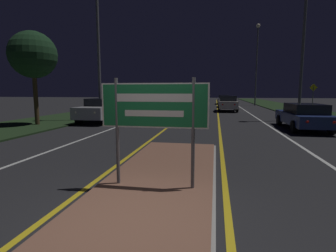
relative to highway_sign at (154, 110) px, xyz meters
The scene contains 22 objects.
ground_plane 2.16m from the highway_sign, 90.00° to the right, with size 160.00×160.00×0.00m, color #232326.
median_island 1.55m from the highway_sign, 90.00° to the left, with size 2.41×8.79×0.10m.
verge_left 20.90m from the highway_sign, 117.12° to the left, with size 5.00×100.00×0.08m.
verge_right 20.90m from the highway_sign, 62.88° to the left, with size 5.00×100.00×0.08m.
centre_line_yellow_left 23.64m from the highway_sign, 93.39° to the left, with size 0.12×70.00×0.01m.
centre_line_yellow_right 23.64m from the highway_sign, 86.61° to the left, with size 0.12×70.00×0.01m.
lane_line_white_left 23.97m from the highway_sign, 100.11° to the left, with size 0.12×70.00×0.01m.
lane_line_white_right 23.97m from the highway_sign, 79.89° to the left, with size 0.12×70.00×0.01m.
edge_line_white_left 24.67m from the highway_sign, 107.00° to the left, with size 0.10×70.00×0.01m.
edge_line_white_right 24.67m from the highway_sign, 73.00° to the left, with size 0.10×70.00×0.01m.
highway_sign is the anchor object (origin of this frame).
streetlight_left_near 13.99m from the highway_sign, 119.07° to the left, with size 0.60×0.60×9.32m.
streetlight_right_near 16.21m from the highway_sign, 64.47° to the left, with size 0.58×0.58×9.26m.
streetlight_right_far 34.44m from the highway_sign, 78.85° to the left, with size 0.54×0.54×11.01m.
car_receding_0 11.18m from the highway_sign, 59.57° to the left, with size 1.85×4.80×1.34m.
car_receding_1 21.82m from the highway_sign, 83.85° to the left, with size 1.87×4.49×1.53m.
car_receding_2 29.12m from the highway_sign, 84.71° to the left, with size 2.03×4.31×1.36m.
car_receding_3 37.06m from the highway_sign, 86.31° to the left, with size 1.89×4.73×1.43m.
car_approaching_0 12.58m from the highway_sign, 118.54° to the left, with size 1.99×4.74×1.51m.
car_approaching_1 22.74m from the highway_sign, 105.44° to the left, with size 1.92×4.08×1.44m.
warning_sign 20.34m from the highway_sign, 63.94° to the left, with size 0.60×0.06×2.49m.
roadside_palm_left 12.50m from the highway_sign, 136.42° to the left, with size 2.58×2.58×5.19m.
Camera 1 is at (1.16, -3.43, 1.95)m, focal length 28.00 mm.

